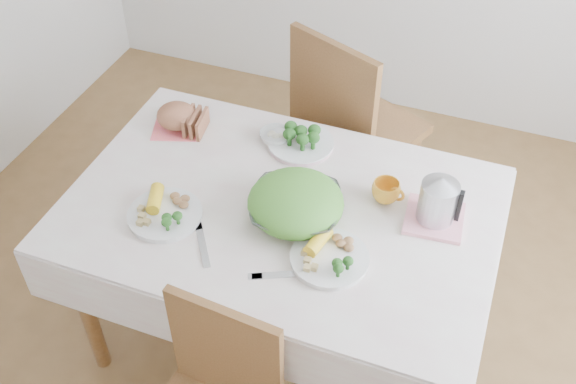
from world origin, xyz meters
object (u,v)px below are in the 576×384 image
(dinner_plate_right, at_px, (329,258))
(salad_bowl, at_px, (296,208))
(dinner_plate_left, at_px, (165,215))
(yellow_mug, at_px, (386,191))
(electric_kettle, at_px, (439,194))
(chair_far, at_px, (360,137))
(dining_table, at_px, (281,277))

(dinner_plate_right, bearing_deg, salad_bowl, 138.49)
(salad_bowl, xyz_separation_m, dinner_plate_left, (-0.42, -0.16, -0.03))
(yellow_mug, xyz_separation_m, electric_kettle, (0.18, -0.04, 0.08))
(yellow_mug, bearing_deg, salad_bowl, -144.90)
(yellow_mug, bearing_deg, electric_kettle, -12.08)
(chair_far, height_order, dinner_plate_right, chair_far)
(dinner_plate_left, relative_size, dinner_plate_right, 1.00)
(dinner_plate_right, bearing_deg, electric_kettle, 47.28)
(dinner_plate_left, relative_size, electric_kettle, 1.44)
(salad_bowl, xyz_separation_m, yellow_mug, (0.27, 0.19, 0.00))
(dinner_plate_left, distance_m, dinner_plate_right, 0.59)
(dinner_plate_left, distance_m, electric_kettle, 0.93)
(salad_bowl, distance_m, dinner_plate_left, 0.45)
(salad_bowl, height_order, yellow_mug, yellow_mug)
(salad_bowl, distance_m, electric_kettle, 0.48)
(yellow_mug, height_order, electric_kettle, electric_kettle)
(dinner_plate_right, height_order, yellow_mug, yellow_mug)
(chair_far, bearing_deg, dining_table, 109.06)
(dining_table, relative_size, chair_far, 1.33)
(chair_far, bearing_deg, dinner_plate_left, 91.36)
(electric_kettle, bearing_deg, dining_table, -167.56)
(chair_far, xyz_separation_m, yellow_mug, (0.27, -0.68, 0.34))
(dinner_plate_right, distance_m, yellow_mug, 0.36)
(dining_table, relative_size, yellow_mug, 13.90)
(dinner_plate_left, height_order, dinner_plate_right, same)
(salad_bowl, bearing_deg, dinner_plate_left, -158.72)
(dining_table, distance_m, chair_far, 0.85)
(dining_table, height_order, dinner_plate_right, dinner_plate_right)
(salad_bowl, xyz_separation_m, electric_kettle, (0.45, 0.15, 0.08))
(dinner_plate_right, bearing_deg, yellow_mug, 74.41)
(yellow_mug, bearing_deg, dining_table, -154.08)
(dining_table, bearing_deg, yellow_mug, 25.92)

